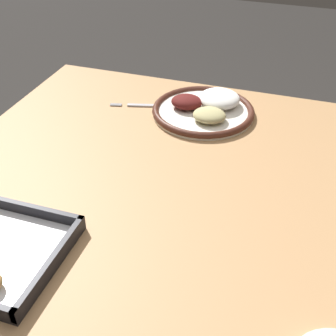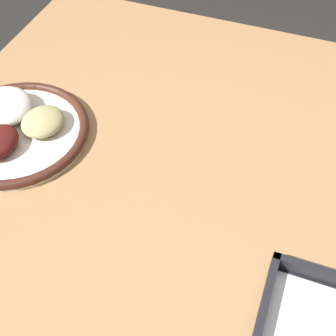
% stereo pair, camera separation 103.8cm
% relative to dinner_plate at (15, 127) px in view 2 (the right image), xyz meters
% --- Properties ---
extents(ground_plane, '(8.00, 8.00, 0.00)m').
position_rel_dinner_plate_xyz_m(ground_plane, '(0.01, 0.33, -0.74)').
color(ground_plane, '#282623').
extents(dining_table, '(1.12, 1.05, 0.72)m').
position_rel_dinner_plate_xyz_m(dining_table, '(0.01, 0.33, -0.11)').
color(dining_table, '#AD7F51').
rests_on(dining_table, ground_plane).
extents(dinner_plate, '(0.30, 0.30, 0.05)m').
position_rel_dinner_plate_xyz_m(dinner_plate, '(0.00, 0.00, 0.00)').
color(dinner_plate, white).
rests_on(dinner_plate, dining_table).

